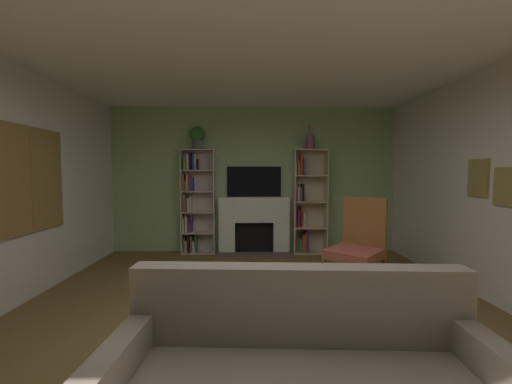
% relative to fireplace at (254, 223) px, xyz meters
% --- Properties ---
extents(ground_plane, '(7.77, 7.77, 0.00)m').
position_rel_fireplace_xyz_m(ground_plane, '(0.00, -3.12, -0.55)').
color(ground_plane, brown).
extents(wall_back_accent, '(5.49, 0.06, 2.74)m').
position_rel_fireplace_xyz_m(wall_back_accent, '(0.00, 0.15, 0.82)').
color(wall_back_accent, '#98B982').
rests_on(wall_back_accent, ground_plane).
extents(ceiling, '(5.49, 6.60, 0.06)m').
position_rel_fireplace_xyz_m(ceiling, '(0.00, -3.12, 2.22)').
color(ceiling, white).
rests_on(ceiling, wall_back_accent).
extents(fireplace, '(1.41, 0.52, 1.05)m').
position_rel_fireplace_xyz_m(fireplace, '(0.00, 0.00, 0.00)').
color(fireplace, white).
rests_on(fireplace, ground_plane).
extents(tv, '(1.02, 0.06, 0.57)m').
position_rel_fireplace_xyz_m(tv, '(0.00, 0.09, 0.78)').
color(tv, black).
rests_on(tv, fireplace).
extents(bookshelf_left, '(0.62, 0.27, 1.94)m').
position_rel_fireplace_xyz_m(bookshelf_left, '(-1.11, 0.02, 0.40)').
color(bookshelf_left, beige).
rests_on(bookshelf_left, ground_plane).
extents(bookshelf_right, '(0.62, 0.33, 1.94)m').
position_rel_fireplace_xyz_m(bookshelf_right, '(0.97, -0.00, 0.34)').
color(bookshelf_right, beige).
rests_on(bookshelf_right, ground_plane).
extents(potted_plant, '(0.27, 0.27, 0.41)m').
position_rel_fireplace_xyz_m(potted_plant, '(-1.04, -0.03, 1.62)').
color(potted_plant, '#515350').
rests_on(potted_plant, bookshelf_left).
extents(vase_with_flowers, '(0.16, 0.16, 0.46)m').
position_rel_fireplace_xyz_m(vase_with_flowers, '(1.04, -0.03, 1.53)').
color(vase_with_flowers, '#823E51').
rests_on(vase_with_flowers, bookshelf_right).
extents(armchair, '(0.86, 0.87, 1.18)m').
position_rel_fireplace_xyz_m(armchair, '(1.33, -1.81, 0.02)').
color(armchair, brown).
rests_on(armchair, ground_plane).
extents(coffee_table, '(0.83, 0.44, 0.41)m').
position_rel_fireplace_xyz_m(coffee_table, '(0.21, -3.40, -0.21)').
color(coffee_table, '#837254').
rests_on(coffee_table, ground_plane).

